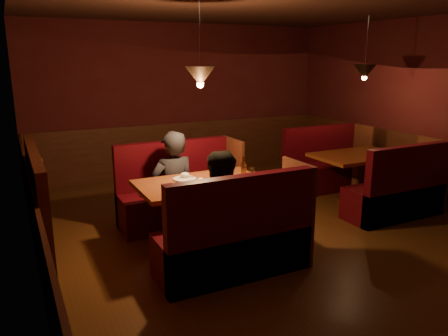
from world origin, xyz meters
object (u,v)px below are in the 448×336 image
main_bench_far (179,197)px  main_bench_near (238,243)px  second_bench_near (399,194)px  diner_b (225,194)px  main_table (203,196)px  diner_a (173,169)px  second_table (357,167)px  second_bench_far (324,169)px

main_bench_far → main_bench_near: size_ratio=1.00×
second_bench_near → diner_b: (-2.89, -0.20, 0.47)m
main_table → diner_a: bearing=104.9°
main_table → second_bench_near: 2.94m
main_bench_far → diner_a: size_ratio=0.98×
second_table → second_bench_near: size_ratio=0.90×
second_table → diner_b: diner_b is taller
diner_b → second_bench_near: bearing=-6.5°
main_table → second_bench_far: size_ratio=0.99×
main_table → main_bench_far: size_ratio=0.91×
main_bench_far → diner_b: diner_b is taller
second_bench_near → main_bench_near: bearing=-170.4°
diner_b → second_bench_far: bearing=22.3°
main_table → main_bench_near: (0.02, -0.86, -0.26)m
second_bench_near → diner_a: 3.26m
diner_a → diner_b: (0.17, -1.18, -0.03)m
main_bench_near → second_bench_far: main_bench_near is taller
second_table → diner_b: size_ratio=0.84×
second_bench_near → second_bench_far: bearing=90.0°
main_table → diner_a: diner_a is taller
main_bench_far → second_bench_far: size_ratio=1.09×
diner_b → main_bench_far: bearing=79.4°
second_table → diner_a: size_ratio=0.82×
main_table → diner_b: (0.01, -0.57, 0.19)m
second_bench_far → main_bench_near: bearing=-143.4°
main_table → second_table: size_ratio=1.10×
second_bench_far → second_bench_near: size_ratio=1.00×
second_bench_near → second_table: bearing=92.2°
main_table → second_bench_far: second_bench_far is taller
main_table → second_table: 2.91m
second_table → second_bench_near: bearing=-87.8°
main_table → diner_a: size_ratio=0.89×
second_bench_far → diner_a: size_ratio=0.90×
second_table → second_bench_far: (0.03, 0.83, -0.23)m
main_bench_near → second_bench_far: (2.89, 2.15, -0.01)m
main_bench_far → diner_a: diner_a is taller
main_bench_far → main_bench_near: 1.73m
second_bench_far → diner_a: 3.18m
main_bench_far → second_bench_near: size_ratio=1.09×
main_bench_far → diner_a: (-0.18, -0.26, 0.49)m
second_table → second_bench_near: second_bench_near is taller
second_table → diner_a: bearing=177.1°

